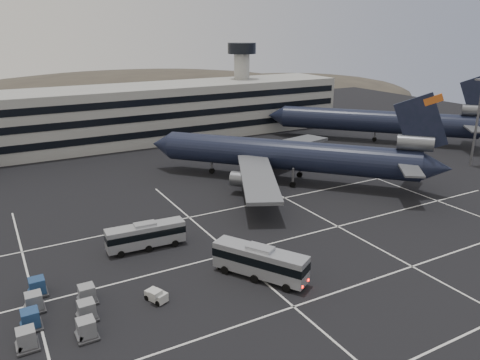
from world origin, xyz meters
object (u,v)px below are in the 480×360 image
bus_near (260,261)px  bus_far (146,234)px  trijet_main (289,155)px  uld_cluster (56,310)px  tug_a (157,295)px

bus_near → bus_far: bus_near is taller
bus_near → bus_far: 16.82m
trijet_main → bus_near: bearing=-172.4°
bus_far → bus_near: bearing=-143.2°
bus_far → uld_cluster: bearing=133.1°
trijet_main → uld_cluster: size_ratio=3.51×
tug_a → trijet_main: bearing=13.5°
uld_cluster → trijet_main: bearing=28.5°
trijet_main → uld_cluster: trijet_main is taller
tug_a → uld_cluster: (-10.08, 1.93, 0.27)m
bus_near → uld_cluster: (-22.40, 3.17, -1.29)m
trijet_main → tug_a: size_ratio=16.76×
tug_a → bus_near: bearing=-29.0°
trijet_main → bus_near: trijet_main is taller
bus_far → tug_a: (-3.08, -12.82, -1.34)m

